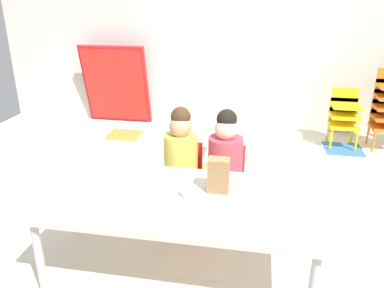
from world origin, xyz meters
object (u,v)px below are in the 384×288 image
at_px(seated_child_middle_seat, 225,157).
at_px(folded_activity_table, 116,85).
at_px(paper_bag_brown, 219,175).
at_px(donut_powdered_on_plate, 189,190).
at_px(craft_table, 180,203).
at_px(kid_chair_yellow_stack, 344,113).
at_px(paper_plate_near_edge, 189,194).
at_px(seated_child_near_camera, 181,154).

xyz_separation_m(seated_child_middle_seat, folded_activity_table, (-1.72, 2.22, -0.02)).
bearing_deg(seated_child_middle_seat, folded_activity_table, 127.81).
height_order(seated_child_middle_seat, folded_activity_table, folded_activity_table).
distance_m(paper_bag_brown, donut_powdered_on_plate, 0.20).
height_order(craft_table, kid_chair_yellow_stack, kid_chair_yellow_stack).
distance_m(craft_table, paper_bag_brown, 0.29).
bearing_deg(paper_bag_brown, seated_child_middle_seat, 90.69).
distance_m(seated_child_middle_seat, paper_plate_near_edge, 0.62).
height_order(paper_plate_near_edge, donut_powdered_on_plate, donut_powdered_on_plate).
relative_size(seated_child_near_camera, paper_bag_brown, 4.17).
bearing_deg(paper_plate_near_edge, craft_table, -141.15).
distance_m(craft_table, seated_child_middle_seat, 0.67).
bearing_deg(seated_child_near_camera, folded_activity_table, 121.89).
bearing_deg(paper_bag_brown, donut_powdered_on_plate, -156.70).
bearing_deg(craft_table, seated_child_near_camera, 101.33).
height_order(seated_child_near_camera, donut_powdered_on_plate, seated_child_near_camera).
bearing_deg(seated_child_near_camera, craft_table, -78.67).
relative_size(craft_table, paper_plate_near_edge, 9.47).
bearing_deg(seated_child_middle_seat, seated_child_near_camera, 180.00).
height_order(craft_table, donut_powdered_on_plate, donut_powdered_on_plate).
height_order(paper_bag_brown, donut_powdered_on_plate, paper_bag_brown).
xyz_separation_m(seated_child_near_camera, kid_chair_yellow_stack, (1.55, 1.89, -0.16)).
bearing_deg(paper_plate_near_edge, donut_powdered_on_plate, 180.00).
xyz_separation_m(craft_table, seated_child_near_camera, (-0.13, 0.64, 0.05)).
bearing_deg(paper_plate_near_edge, seated_child_middle_seat, 74.73).
bearing_deg(kid_chair_yellow_stack, folded_activity_table, 173.60).
xyz_separation_m(seated_child_near_camera, paper_bag_brown, (0.35, -0.53, 0.10)).
bearing_deg(craft_table, donut_powdered_on_plate, 38.85).
bearing_deg(kid_chair_yellow_stack, paper_plate_near_edge, -118.98).
bearing_deg(paper_plate_near_edge, folded_activity_table, 118.95).
xyz_separation_m(kid_chair_yellow_stack, paper_plate_near_edge, (-1.38, -2.49, 0.15)).
relative_size(seated_child_near_camera, seated_child_middle_seat, 1.00).
xyz_separation_m(craft_table, seated_child_middle_seat, (0.21, 0.64, 0.05)).
height_order(seated_child_near_camera, paper_bag_brown, seated_child_near_camera).
xyz_separation_m(seated_child_near_camera, seated_child_middle_seat, (0.34, 0.00, 0.00)).
xyz_separation_m(craft_table, donut_powdered_on_plate, (0.05, 0.04, 0.07)).
distance_m(paper_plate_near_edge, donut_powdered_on_plate, 0.02).
distance_m(folded_activity_table, paper_bag_brown, 3.24).
relative_size(paper_bag_brown, paper_plate_near_edge, 1.22).
bearing_deg(craft_table, folded_activity_table, 117.83).
bearing_deg(folded_activity_table, seated_child_near_camera, -58.11).
bearing_deg(craft_table, seated_child_middle_seat, 71.53).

